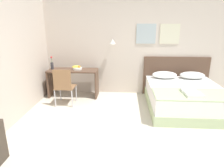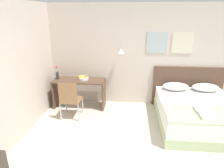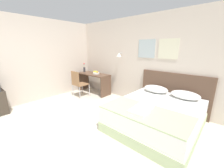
{
  "view_description": "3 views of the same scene",
  "coord_description": "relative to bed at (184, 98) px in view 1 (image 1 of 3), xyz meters",
  "views": [
    {
      "loc": [
        -0.21,
        -2.88,
        1.98
      ],
      "look_at": [
        -0.49,
        1.4,
        0.67
      ],
      "focal_mm": 32.0,
      "sensor_mm": 36.0,
      "label": 1
    },
    {
      "loc": [
        -0.3,
        -2.47,
        2.43
      ],
      "look_at": [
        -0.66,
        1.37,
        1.03
      ],
      "focal_mm": 32.0,
      "sensor_mm": 36.0,
      "label": 2
    },
    {
      "loc": [
        2.33,
        -1.06,
        1.75
      ],
      "look_at": [
        -0.33,
        1.96,
        0.66
      ],
      "focal_mm": 22.0,
      "sensor_mm": 36.0,
      "label": 3
    }
  ],
  "objects": [
    {
      "name": "pillow_left",
      "position": [
        -0.37,
        0.73,
        0.37
      ],
      "size": [
        0.65,
        0.41,
        0.18
      ],
      "color": "white",
      "rests_on": "bed"
    },
    {
      "name": "folded_towel_mid_bed",
      "position": [
        -0.04,
        -0.71,
        0.33
      ],
      "size": [
        0.32,
        0.28,
        0.06
      ],
      "color": "white",
      "rests_on": "throw_blanket"
    },
    {
      "name": "wall_back",
      "position": [
        -1.23,
        1.07,
        1.06
      ],
      "size": [
        5.67,
        0.31,
        2.65
      ],
      "color": "beige",
      "rests_on": "ground_plane"
    },
    {
      "name": "desk_chair",
      "position": [
        -2.91,
        -0.01,
        0.27
      ],
      "size": [
        0.46,
        0.46,
        0.94
      ],
      "color": "#8E6642",
      "rests_on": "ground_plane"
    },
    {
      "name": "desk",
      "position": [
        -2.85,
        0.68,
        0.27
      ],
      "size": [
        1.34,
        0.55,
        0.76
      ],
      "color": "brown",
      "rests_on": "ground_plane"
    },
    {
      "name": "ground_plane",
      "position": [
        -1.23,
        -1.68,
        -0.27
      ],
      "size": [
        24.0,
        24.0,
        0.0
      ],
      "primitive_type": "plane",
      "color": "beige"
    },
    {
      "name": "headboard",
      "position": [
        0.0,
        1.01,
        0.27
      ],
      "size": [
        1.81,
        0.06,
        1.09
      ],
      "color": "brown",
      "rests_on": "ground_plane"
    },
    {
      "name": "throw_blanket",
      "position": [
        0.0,
        -0.57,
        0.29
      ],
      "size": [
        1.64,
        0.79,
        0.02
      ],
      "color": "#B2C693",
      "rests_on": "bed"
    },
    {
      "name": "flower_vase",
      "position": [
        -3.42,
        0.68,
        0.62
      ],
      "size": [
        0.08,
        0.08,
        0.36
      ],
      "color": "#333338",
      "rests_on": "desk"
    },
    {
      "name": "fruit_bowl",
      "position": [
        -2.73,
        0.7,
        0.53
      ],
      "size": [
        0.27,
        0.24,
        0.11
      ],
      "color": "silver",
      "rests_on": "desk"
    },
    {
      "name": "bed",
      "position": [
        0.0,
        0.0,
        0.0
      ],
      "size": [
        1.69,
        1.97,
        0.55
      ],
      "color": "#B2C693",
      "rests_on": "ground_plane"
    },
    {
      "name": "folded_towel_near_foot",
      "position": [
        -0.07,
        -0.43,
        0.33
      ],
      "size": [
        0.3,
        0.26,
        0.06
      ],
      "color": "white",
      "rests_on": "throw_blanket"
    },
    {
      "name": "pillow_right",
      "position": [
        0.37,
        0.73,
        0.37
      ],
      "size": [
        0.65,
        0.41,
        0.18
      ],
      "color": "white",
      "rests_on": "bed"
    }
  ]
}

